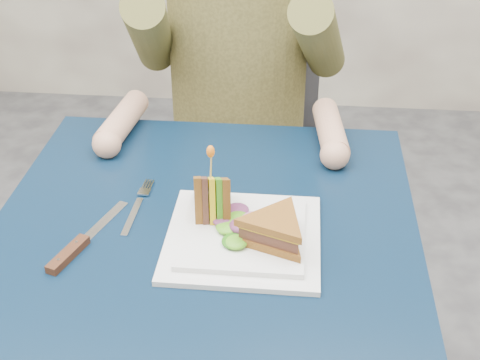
# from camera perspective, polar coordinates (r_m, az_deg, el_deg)

# --- Properties ---
(table) EXTENTS (0.75, 0.75, 0.73)m
(table) POSITION_cam_1_polar(r_m,az_deg,el_deg) (1.24, -2.90, -6.52)
(table) COLOR black
(table) RESTS_ON ground
(chair) EXTENTS (0.42, 0.40, 0.93)m
(chair) POSITION_cam_1_polar(r_m,az_deg,el_deg) (1.88, 0.13, 4.27)
(chair) COLOR #47474C
(chair) RESTS_ON ground
(diner) EXTENTS (0.54, 0.59, 0.74)m
(diner) POSITION_cam_1_polar(r_m,az_deg,el_deg) (1.63, -0.23, 14.07)
(diner) COLOR brown
(diner) RESTS_ON chair
(plate) EXTENTS (0.26, 0.26, 0.02)m
(plate) POSITION_cam_1_polar(r_m,az_deg,el_deg) (1.14, 0.26, -4.83)
(plate) COLOR white
(plate) RESTS_ON table
(sandwich_flat) EXTENTS (0.17, 0.17, 0.05)m
(sandwich_flat) POSITION_cam_1_polar(r_m,az_deg,el_deg) (1.09, 3.03, -4.27)
(sandwich_flat) COLOR brown
(sandwich_flat) RESTS_ON plate
(sandwich_upright) EXTENTS (0.08, 0.14, 0.14)m
(sandwich_upright) POSITION_cam_1_polar(r_m,az_deg,el_deg) (1.15, -2.42, -1.52)
(sandwich_upright) COLOR brown
(sandwich_upright) RESTS_ON plate
(fork) EXTENTS (0.02, 0.18, 0.01)m
(fork) POSITION_cam_1_polar(r_m,az_deg,el_deg) (1.23, -8.81, -2.34)
(fork) COLOR silver
(fork) RESTS_ON table
(knife) EXTENTS (0.09, 0.22, 0.02)m
(knife) POSITION_cam_1_polar(r_m,az_deg,el_deg) (1.15, -13.88, -5.64)
(knife) COLOR silver
(knife) RESTS_ON table
(toothpick) EXTENTS (0.01, 0.01, 0.06)m
(toothpick) POSITION_cam_1_polar(r_m,az_deg,el_deg) (1.12, -2.49, 1.20)
(toothpick) COLOR tan
(toothpick) RESTS_ON sandwich_upright
(toothpick_frill) EXTENTS (0.01, 0.01, 0.02)m
(toothpick_frill) POSITION_cam_1_polar(r_m,az_deg,el_deg) (1.10, -2.53, 2.45)
(toothpick_frill) COLOR orange
(toothpick_frill) RESTS_ON sandwich_upright
(lettuce_spill) EXTENTS (0.15, 0.13, 0.02)m
(lettuce_spill) POSITION_cam_1_polar(r_m,az_deg,el_deg) (1.13, 0.56, -3.69)
(lettuce_spill) COLOR #337A14
(lettuce_spill) RESTS_ON plate
(onion_ring) EXTENTS (0.04, 0.04, 0.02)m
(onion_ring) POSITION_cam_1_polar(r_m,az_deg,el_deg) (1.12, 1.05, -3.66)
(onion_ring) COLOR #9E4C7A
(onion_ring) RESTS_ON plate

